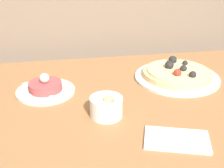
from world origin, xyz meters
TOP-DOWN VIEW (x-y plane):
  - dining_table at (0.00, 0.42)m, footprint 1.33×0.84m
  - pizza_plate at (0.26, 0.55)m, footprint 0.33×0.33m
  - tartare_plate at (-0.25, 0.51)m, footprint 0.21×0.21m
  - small_bowl at (-0.06, 0.31)m, footprint 0.10×0.10m
  - napkin at (0.11, 0.15)m, footprint 0.20×0.16m

SIDE VIEW (x-z plane):
  - dining_table at x=0.00m, z-range 0.28..1.03m
  - napkin at x=0.11m, z-range 0.75..0.76m
  - tartare_plate at x=-0.25m, z-range 0.73..0.80m
  - pizza_plate at x=0.26m, z-range 0.73..0.80m
  - small_bowl at x=-0.06m, z-range 0.75..0.82m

